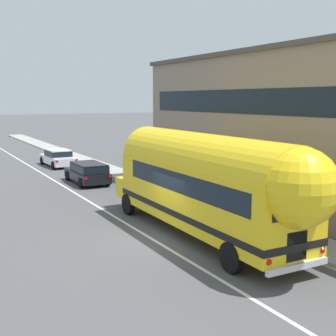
% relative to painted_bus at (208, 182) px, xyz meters
% --- Properties ---
extents(ground_plane, '(300.00, 300.00, 0.00)m').
position_rel_painted_bus_xyz_m(ground_plane, '(-1.85, 0.90, -2.30)').
color(ground_plane, '#4C4C4F').
extents(lane_markings, '(3.85, 80.00, 0.01)m').
position_rel_painted_bus_xyz_m(lane_markings, '(-0.13, 12.90, -2.30)').
color(lane_markings, silver).
rests_on(lane_markings, ground).
extents(sidewalk_slab, '(2.05, 90.00, 0.15)m').
position_rel_painted_bus_xyz_m(sidewalk_slab, '(2.90, 10.90, -2.23)').
color(sidewalk_slab, '#9E9B93').
rests_on(sidewalk_slab, ground).
extents(roadside_building, '(8.76, 21.06, 7.84)m').
position_rel_painted_bus_xyz_m(roadside_building, '(8.62, 2.83, 1.62)').
color(roadside_building, gray).
rests_on(roadside_building, ground).
extents(painted_bus, '(2.71, 12.73, 4.12)m').
position_rel_painted_bus_xyz_m(painted_bus, '(0.00, 0.00, 0.00)').
color(painted_bus, yellow).
rests_on(painted_bus, ground).
extents(car_lead, '(1.99, 4.47, 1.37)m').
position_rel_painted_bus_xyz_m(car_lead, '(-0.18, 13.55, -1.52)').
color(car_lead, black).
rests_on(car_lead, ground).
extents(car_second, '(2.04, 4.71, 1.37)m').
position_rel_painted_bus_xyz_m(car_second, '(0.20, 22.09, -1.56)').
color(car_second, white).
rests_on(car_second, ground).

